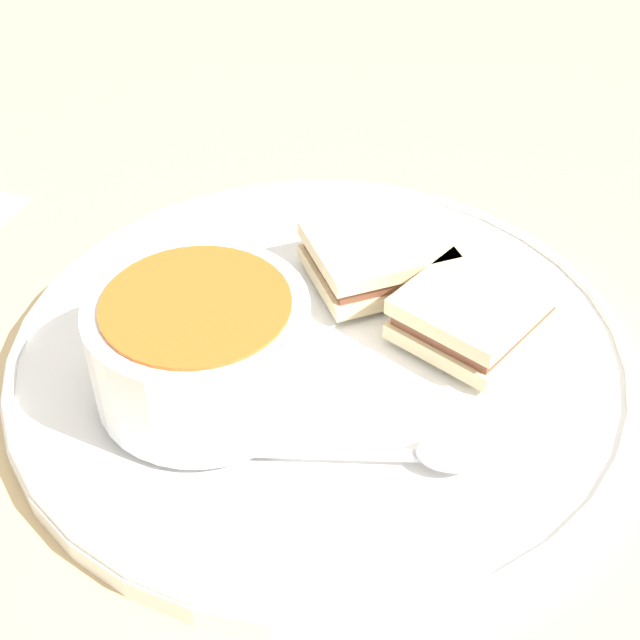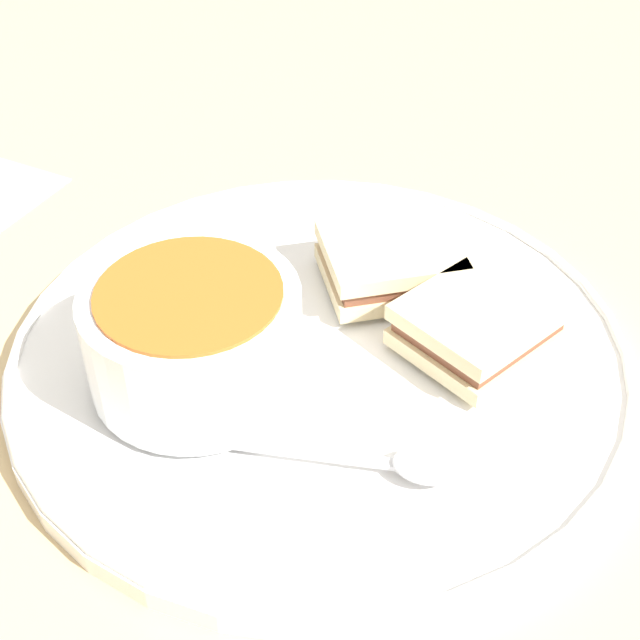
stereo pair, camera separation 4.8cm
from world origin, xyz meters
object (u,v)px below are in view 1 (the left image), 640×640
Objects in this scene: sandwich_half_near at (474,311)px; sandwich_half_far at (378,257)px; spoon at (429,453)px; soup_bowl at (200,346)px.

sandwich_half_far is (0.07, -0.02, 0.00)m from sandwich_half_near.
spoon is 1.30× the size of sandwich_half_near.
sandwich_half_near is at bearing -132.80° from soup_bowl.
sandwich_half_far is at bearing -15.27° from sandwich_half_near.
soup_bowl is at bearing 47.20° from sandwich_half_near.
spoon is at bearing 126.29° from sandwich_half_far.
sandwich_half_far is at bearing 99.16° from spoon.
spoon is 0.15m from sandwich_half_far.
soup_bowl is at bearing 74.90° from sandwich_half_far.
soup_bowl reaches higher than sandwich_half_far.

